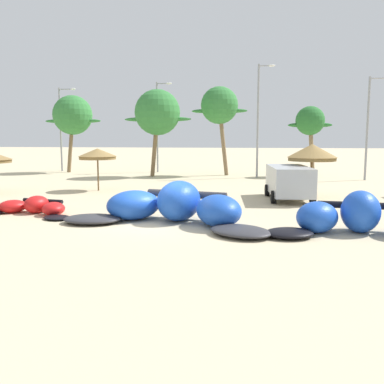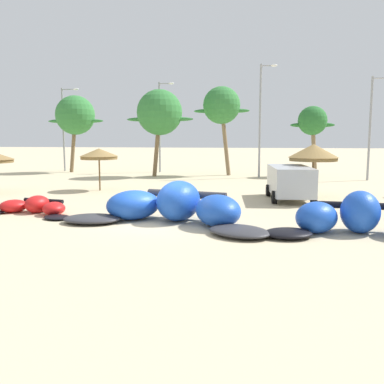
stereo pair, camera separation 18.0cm
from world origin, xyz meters
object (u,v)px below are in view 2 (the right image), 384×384
object	(u,v)px
palm_left	(160,113)
lamppost_west	(65,125)
beach_umbrella_near_palms	(313,152)
palm_left_of_gap	(222,106)
parked_car_second	(290,180)
kite_center	(361,219)
palm_center_left	(313,122)
lamppost_west_center	(161,122)
kite_left	(34,207)
kite_left_of_center	(174,207)
lamppost_east	(372,122)
beach_umbrella_middle	(99,154)
palm_leftmost	(75,116)
lamppost_east_center	(261,116)

from	to	relation	value
palm_left	lamppost_west	distance (m)	11.95
beach_umbrella_near_palms	palm_left_of_gap	distance (m)	15.30
parked_car_second	kite_center	bearing A→B (deg)	-76.98
palm_center_left	palm_left	bearing A→B (deg)	-170.28
kite_center	lamppost_west_center	xyz separation A→B (m)	(-13.34, 25.58, 4.33)
kite_left	palm_left_of_gap	world-z (taller)	palm_left_of_gap
parked_car_second	lamppost_west_center	size ratio (longest dim) A/B	0.55
kite_left_of_center	lamppost_east	distance (m)	23.04
lamppost_west_center	beach_umbrella_middle	bearing A→B (deg)	-91.79
kite_center	palm_center_left	size ratio (longest dim) A/B	1.13
lamppost_west_center	lamppost_east	distance (m)	19.24
palm_left	parked_car_second	bearing A→B (deg)	-50.40
kite_left	lamppost_west_center	size ratio (longest dim) A/B	0.57
kite_left	beach_umbrella_middle	bearing A→B (deg)	91.48
kite_left	palm_leftmost	distance (m)	23.98
kite_left	beach_umbrella_near_palms	distance (m)	15.30
parked_car_second	lamppost_west_center	xyz separation A→B (m)	(-11.41, 17.25, 3.83)
kite_left	palm_left_of_gap	distance (m)	22.77
beach_umbrella_middle	lamppost_east_center	distance (m)	15.16
palm_center_left	lamppost_east	size ratio (longest dim) A/B	0.75
kite_left_of_center	lamppost_west_center	distance (m)	25.71
palm_left	lamppost_east	size ratio (longest dim) A/B	0.93
kite_left	kite_left_of_center	bearing A→B (deg)	-8.15
kite_left_of_center	lamppost_west_center	world-z (taller)	lamppost_west_center
palm_center_left	lamppost_west_center	xyz separation A→B (m)	(-14.24, 2.43, 0.12)
palm_left	lamppost_west	world-z (taller)	lamppost_west
kite_center	palm_left	distance (m)	24.75
beach_umbrella_middle	palm_leftmost	world-z (taller)	palm_leftmost
kite_center	palm_left	world-z (taller)	palm_left
palm_left_of_gap	palm_leftmost	bearing A→B (deg)	176.10
beach_umbrella_middle	palm_left	size ratio (longest dim) A/B	0.36
kite_left_of_center	beach_umbrella_middle	world-z (taller)	beach_umbrella_middle
beach_umbrella_near_palms	lamppost_west	world-z (taller)	lamppost_west
lamppost_west_center	lamppost_east_center	size ratio (longest dim) A/B	0.92
lamppost_east_center	lamppost_east	xyz separation A→B (m)	(8.71, -1.00, -0.65)
kite_left	palm_left	distance (m)	19.63
palm_leftmost	palm_left_of_gap	xyz separation A→B (m)	(14.47, -0.99, 0.67)
beach_umbrella_near_palms	parked_car_second	world-z (taller)	beach_umbrella_near_palms
lamppost_west_center	palm_leftmost	bearing A→B (deg)	-169.13
kite_left	parked_car_second	xyz separation A→B (m)	(11.66, 6.32, 0.79)
parked_car_second	lamppost_east_center	xyz separation A→B (m)	(-1.62, 12.94, 4.18)
palm_left	beach_umbrella_near_palms	bearing A→B (deg)	-43.59
lamppost_west_center	lamppost_east_center	world-z (taller)	lamppost_east_center
palm_left_of_gap	lamppost_west_center	world-z (taller)	lamppost_west_center
beach_umbrella_middle	palm_left_of_gap	size ratio (longest dim) A/B	0.34
kite_left_of_center	beach_umbrella_middle	bearing A→B (deg)	126.15
kite_center	lamppost_east_center	distance (m)	22.07
lamppost_east_center	lamppost_east	distance (m)	8.79
kite_left	palm_leftmost	bearing A→B (deg)	109.92
kite_left	lamppost_east_center	world-z (taller)	lamppost_east_center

